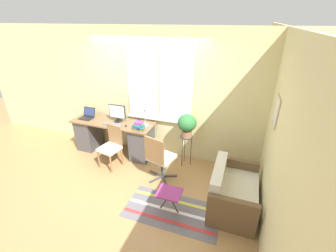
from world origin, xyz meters
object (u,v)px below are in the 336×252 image
object	(u,v)px
office_chair_swivel	(159,157)
folding_stool	(169,194)
desk_lamp	(145,115)
potted_plant	(187,124)
laptop	(87,116)
monitor	(117,113)
plant_stand	(186,140)
mouse	(126,126)
desk_chair_wooden	(111,145)
keyboard	(112,124)
book_stack	(139,126)
couch_loveseat	(232,193)

from	to	relation	value
office_chair_swivel	folding_stool	distance (m)	0.82
desk_lamp	potted_plant	bearing A→B (deg)	-1.05
potted_plant	laptop	bearing A→B (deg)	-178.36
laptop	monitor	distance (m)	0.77
office_chair_swivel	plant_stand	distance (m)	0.74
mouse	plant_stand	distance (m)	1.29
monitor	folding_stool	xyz separation A→B (m)	(1.65, -1.33, -0.62)
desk_lamp	desk_chair_wooden	world-z (taller)	desk_lamp
plant_stand	potted_plant	bearing A→B (deg)	-90.00
keyboard	desk_chair_wooden	distance (m)	0.47
desk_lamp	book_stack	bearing A→B (deg)	-98.63
monitor	folding_stool	distance (m)	2.21
keyboard	mouse	world-z (taller)	mouse
potted_plant	mouse	bearing A→B (deg)	-171.91
mouse	book_stack	xyz separation A→B (m)	(0.32, -0.04, 0.06)
desk_chair_wooden	mouse	bearing A→B (deg)	75.92
desk_chair_wooden	plant_stand	distance (m)	1.53
desk_lamp	monitor	bearing A→B (deg)	-178.24
monitor	couch_loveseat	world-z (taller)	monitor
monitor	potted_plant	distance (m)	1.56
book_stack	folding_stool	bearing A→B (deg)	-46.98
book_stack	couch_loveseat	distance (m)	2.15
plant_stand	mouse	bearing A→B (deg)	-171.91
desk_chair_wooden	folding_stool	size ratio (longest dim) A/B	2.25
mouse	potted_plant	size ratio (longest dim) A/B	0.14
book_stack	folding_stool	world-z (taller)	book_stack
keyboard	desk_lamp	xyz separation A→B (m)	(0.66, 0.22, 0.22)
book_stack	potted_plant	size ratio (longest dim) A/B	0.52
keyboard	couch_loveseat	xyz separation A→B (m)	(2.59, -0.69, -0.51)
mouse	desk_chair_wooden	distance (m)	0.50
book_stack	couch_loveseat	xyz separation A→B (m)	(1.96, -0.68, -0.58)
book_stack	office_chair_swivel	distance (m)	0.83
book_stack	monitor	bearing A→B (deg)	160.87
potted_plant	plant_stand	bearing A→B (deg)	90.00
desk_chair_wooden	folding_stool	world-z (taller)	desk_chair_wooden
mouse	office_chair_swivel	size ratio (longest dim) A/B	0.07
laptop	plant_stand	distance (m)	2.32
couch_loveseat	potted_plant	size ratio (longest dim) A/B	2.41
keyboard	folding_stool	xyz separation A→B (m)	(1.67, -1.13, -0.43)
plant_stand	folding_stool	bearing A→B (deg)	-85.83
office_chair_swivel	couch_loveseat	bearing A→B (deg)	-176.27
book_stack	folding_stool	size ratio (longest dim) A/B	0.62
laptop	desk_chair_wooden	bearing A→B (deg)	-27.92
keyboard	couch_loveseat	distance (m)	2.72
monitor	potted_plant	xyz separation A→B (m)	(1.56, 0.00, -0.02)
potted_plant	desk_chair_wooden	bearing A→B (deg)	-159.65
desk_lamp	plant_stand	xyz separation A→B (m)	(0.91, -0.02, -0.42)
desk_lamp	book_stack	distance (m)	0.28
laptop	office_chair_swivel	world-z (taller)	laptop
office_chair_swivel	potted_plant	world-z (taller)	potted_plant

